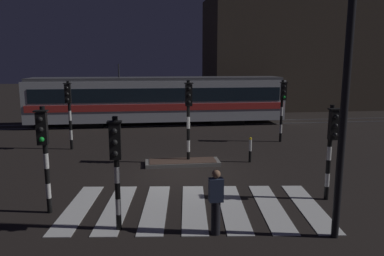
{
  "coord_description": "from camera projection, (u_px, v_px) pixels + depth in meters",
  "views": [
    {
      "loc": [
        -1.33,
        -13.64,
        4.37
      ],
      "look_at": [
        0.64,
        2.3,
        1.4
      ],
      "focal_mm": 34.21,
      "sensor_mm": 36.0,
      "label": 1
    }
  ],
  "objects": [
    {
      "name": "traffic_light_corner_far_right",
      "position": [
        283.0,
        102.0,
        19.5
      ],
      "size": [
        0.36,
        0.42,
        3.34
      ],
      "color": "black",
      "rests_on": "ground"
    },
    {
      "name": "bollard_island_edge",
      "position": [
        250.0,
        150.0,
        15.86
      ],
      "size": [
        0.12,
        0.12,
        1.11
      ],
      "color": "black",
      "rests_on": "ground"
    },
    {
      "name": "street_lamp_near_kerb",
      "position": [
        355.0,
        50.0,
        8.12
      ],
      "size": [
        0.44,
        1.21,
        7.25
      ],
      "color": "black",
      "rests_on": "ground"
    },
    {
      "name": "rail_near",
      "position": [
        167.0,
        126.0,
        24.75
      ],
      "size": [
        80.0,
        0.12,
        0.03
      ],
      "primitive_type": "cube",
      "color": "#59595E",
      "rests_on": "ground"
    },
    {
      "name": "rail_far",
      "position": [
        166.0,
        122.0,
        26.15
      ],
      "size": [
        80.0,
        0.12,
        0.03
      ],
      "primitive_type": "cube",
      "color": "#59595E",
      "rests_on": "ground"
    },
    {
      "name": "traffic_light_corner_near_right",
      "position": [
        332.0,
        139.0,
        11.23
      ],
      "size": [
        0.36,
        0.42,
        3.04
      ],
      "color": "black",
      "rests_on": "ground"
    },
    {
      "name": "traffic_light_corner_near_left",
      "position": [
        44.0,
        144.0,
        10.2
      ],
      "size": [
        0.36,
        0.42,
        3.12
      ],
      "color": "black",
      "rests_on": "ground"
    },
    {
      "name": "pedestrian_waiting_at_kerb",
      "position": [
        216.0,
        201.0,
        9.2
      ],
      "size": [
        0.36,
        0.24,
        1.71
      ],
      "color": "black",
      "rests_on": "ground"
    },
    {
      "name": "crosswalk_zebra",
      "position": [
        194.0,
        207.0,
        11.01
      ],
      "size": [
        8.01,
        4.52,
        0.02
      ],
      "color": "silver",
      "rests_on": "ground"
    },
    {
      "name": "traffic_light_corner_far_left",
      "position": [
        69.0,
        105.0,
        17.8
      ],
      "size": [
        0.36,
        0.42,
        3.4
      ],
      "color": "black",
      "rests_on": "ground"
    },
    {
      "name": "building_backdrop",
      "position": [
        292.0,
        53.0,
        34.36
      ],
      "size": [
        15.88,
        8.0,
        10.04
      ],
      "primitive_type": "cube",
      "color": "#42382D",
      "rests_on": "ground"
    },
    {
      "name": "ground_plane",
      "position": [
        183.0,
        174.0,
        14.27
      ],
      "size": [
        120.0,
        120.0,
        0.0
      ],
      "primitive_type": "plane",
      "color": "black"
    },
    {
      "name": "tram",
      "position": [
        158.0,
        99.0,
        25.06
      ],
      "size": [
        17.4,
        2.58,
        4.15
      ],
      "color": "silver",
      "rests_on": "ground"
    },
    {
      "name": "traffic_light_kerb_mid_left",
      "position": [
        116.0,
        157.0,
        9.14
      ],
      "size": [
        0.36,
        0.42,
        3.01
      ],
      "color": "black",
      "rests_on": "ground"
    },
    {
      "name": "traffic_light_median_centre",
      "position": [
        189.0,
        110.0,
        15.29
      ],
      "size": [
        0.36,
        0.42,
        3.56
      ],
      "color": "black",
      "rests_on": "ground"
    },
    {
      "name": "traffic_island",
      "position": [
        183.0,
        163.0,
        15.57
      ],
      "size": [
        3.14,
        1.01,
        0.18
      ],
      "color": "slate",
      "rests_on": "ground"
    }
  ]
}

